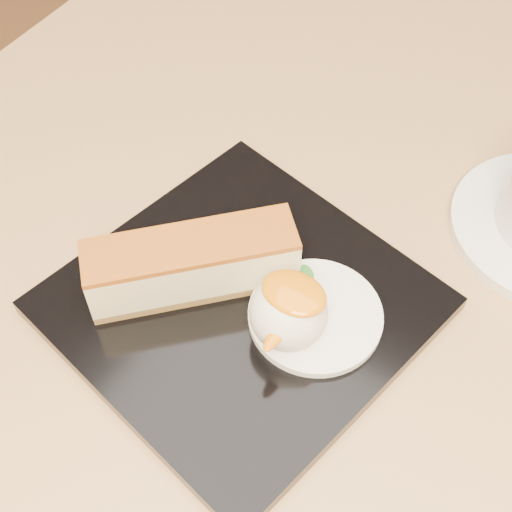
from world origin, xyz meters
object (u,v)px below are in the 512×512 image
Objects in this scene: dessert_plate at (240,305)px; ice_cream_scoop at (288,312)px; table at (331,380)px; cheesecake at (192,264)px.

ice_cream_scoop reaches higher than dessert_plate.
ice_cream_scoop is (-0.01, -0.07, 0.19)m from table.
dessert_plate is at bearing -37.21° from cheesecake.
table is 0.20m from ice_cream_scoop.
ice_cream_scoop is (0.04, -0.00, 0.03)m from dessert_plate.
dessert_plate is 1.74× the size of cheesecake.
cheesecake reaches higher than dessert_plate.
ice_cream_scoop is (0.08, 0.00, 0.00)m from cheesecake.
ice_cream_scoop is at bearing -100.32° from table.
ice_cream_scoop reaches higher than table.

